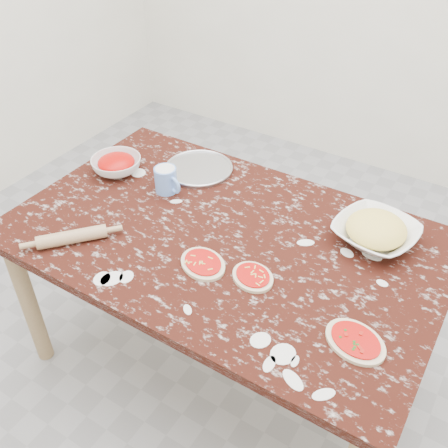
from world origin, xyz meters
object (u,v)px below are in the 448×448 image
at_px(sauce_bowl, 117,165).
at_px(flour_mug, 166,180).
at_px(pizza_tray, 199,169).
at_px(rolling_pin, 72,237).
at_px(worktable, 224,251).
at_px(cheese_bowl, 375,233).

xyz_separation_m(sauce_bowl, flour_mug, (0.28, -0.00, 0.02)).
bearing_deg(pizza_tray, rolling_pin, -99.88).
xyz_separation_m(sauce_bowl, rolling_pin, (0.18, -0.45, -0.01)).
bearing_deg(flour_mug, pizza_tray, 84.31).
bearing_deg(sauce_bowl, worktable, -10.74).
bearing_deg(flour_mug, cheese_bowl, 9.78).
distance_m(worktable, sauce_bowl, 0.65).
distance_m(cheese_bowl, flour_mug, 0.85).
distance_m(pizza_tray, sauce_bowl, 0.36).
xyz_separation_m(pizza_tray, cheese_bowl, (0.82, -0.06, 0.03)).
xyz_separation_m(cheese_bowl, flour_mug, (-0.84, -0.14, 0.02)).
bearing_deg(flour_mug, worktable, -18.29).
height_order(worktable, sauce_bowl, sauce_bowl).
bearing_deg(flour_mug, rolling_pin, -101.75).
bearing_deg(worktable, pizza_tray, 136.04).
bearing_deg(worktable, flour_mug, 161.71).
xyz_separation_m(flour_mug, rolling_pin, (-0.09, -0.45, -0.03)).
distance_m(worktable, pizza_tray, 0.47).
xyz_separation_m(pizza_tray, sauce_bowl, (-0.30, -0.20, 0.03)).
height_order(worktable, pizza_tray, pizza_tray).
xyz_separation_m(pizza_tray, rolling_pin, (-0.11, -0.65, 0.02)).
xyz_separation_m(pizza_tray, flour_mug, (-0.02, -0.20, 0.05)).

